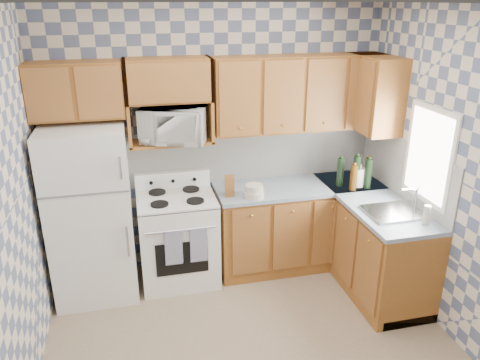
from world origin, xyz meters
The scene contains 31 objects.
floor centered at (0.00, 0.00, 0.00)m, with size 3.40×3.40×0.00m, color #846D56.
back_wall centered at (0.00, 1.60, 1.35)m, with size 3.40×0.02×2.70m, color slate.
right_wall centered at (1.70, 0.00, 1.35)m, with size 0.02×3.20×2.70m, color slate.
backsplash_back centered at (0.40, 1.59, 1.20)m, with size 2.60×0.01×0.56m, color white.
backsplash_right centered at (1.69, 0.80, 1.20)m, with size 0.01×1.60×0.56m, color white.
refrigerator centered at (-1.27, 1.25, 0.84)m, with size 0.75×0.70×1.68m, color white.
stove_body centered at (-0.47, 1.28, 0.45)m, with size 0.76×0.65×0.90m, color white.
cooktop centered at (-0.47, 1.28, 0.91)m, with size 0.76×0.65×0.03m, color silver.
backguard centered at (-0.47, 1.55, 1.00)m, with size 0.76×0.08×0.17m, color white.
dish_towel_left centered at (-0.55, 0.93, 0.56)m, with size 0.17×0.03×0.35m, color navy.
dish_towel_right centered at (-0.31, 0.93, 0.56)m, with size 0.17×0.03×0.35m, color navy.
base_cabinets_back centered at (0.82, 1.30, 0.44)m, with size 1.75×0.60×0.88m, color brown.
base_cabinets_right centered at (1.40, 0.80, 0.44)m, with size 0.60×1.60×0.88m, color brown.
countertop_back centered at (0.82, 1.30, 0.90)m, with size 1.77×0.63×0.04m, color slate.
countertop_right centered at (1.40, 0.80, 0.90)m, with size 0.63×1.60×0.04m, color slate.
upper_cabinets_back centered at (0.82, 1.44, 1.85)m, with size 1.75×0.33×0.74m, color brown.
upper_cabinets_fridge centered at (-1.29, 1.44, 1.97)m, with size 0.82×0.33×0.50m, color brown.
upper_cabinets_right centered at (1.53, 1.25, 1.85)m, with size 0.33×0.70×0.74m, color brown.
microwave_shelf centered at (-0.47, 1.44, 1.44)m, with size 0.80×0.33×0.03m, color brown.
microwave centered at (-0.44, 1.39, 1.62)m, with size 0.61×0.41×0.34m, color white.
sink centered at (1.40, 0.45, 0.93)m, with size 0.48×0.40×0.03m, color #B7B7BC.
window centered at (1.69, 0.45, 1.45)m, with size 0.02×0.66×0.86m, color white.
bottle_0 centered at (1.36, 1.12, 1.08)m, with size 0.07×0.07×0.33m, color black.
bottle_1 centered at (1.46, 1.06, 1.07)m, with size 0.07×0.07×0.31m, color black.
bottle_2 centered at (1.51, 1.16, 1.06)m, with size 0.07×0.07×0.28m, color #4D2D0A.
bottle_3 centered at (1.29, 1.04, 1.05)m, with size 0.07×0.07×0.26m, color #4D2D0A.
bottle_4 centered at (1.21, 1.18, 1.07)m, with size 0.07×0.07×0.30m, color black.
knife_block centered at (0.05, 1.19, 1.02)m, with size 0.09×0.09×0.20m, color brown.
electric_kettle centered at (1.40, 1.14, 1.02)m, with size 0.15×0.15×0.19m, color white.
food_containers centered at (0.27, 1.09, 0.99)m, with size 0.20×0.20×0.13m, color beige, non-canonical shape.
soap_bottle centered at (1.56, 0.19, 1.01)m, with size 0.06×0.06×0.17m, color beige.
Camera 1 is at (-0.84, -2.95, 2.74)m, focal length 35.00 mm.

